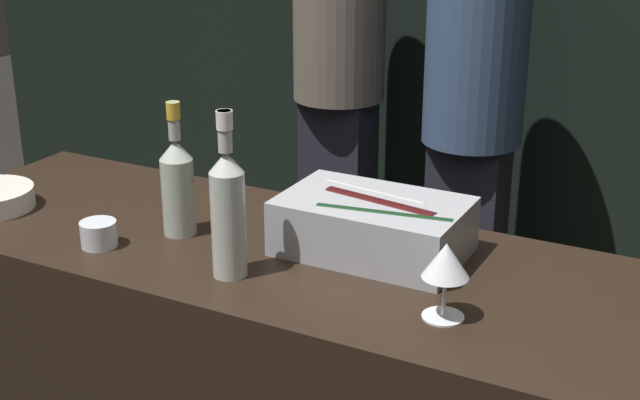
% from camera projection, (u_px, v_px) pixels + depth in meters
% --- Properties ---
extents(ice_bin_with_bottles, '(0.40, 0.25, 0.13)m').
position_uv_depth(ice_bin_with_bottles, '(374.00, 224.00, 1.95)').
color(ice_bin_with_bottles, '#9EA0A5').
rests_on(ice_bin_with_bottles, bar_counter).
extents(wine_glass, '(0.09, 0.09, 0.15)m').
position_uv_depth(wine_glass, '(446.00, 263.00, 1.65)').
color(wine_glass, silver).
rests_on(wine_glass, bar_counter).
extents(candle_votive, '(0.08, 0.08, 0.06)m').
position_uv_depth(candle_votive, '(99.00, 234.00, 1.99)').
color(candle_votive, silver).
rests_on(candle_votive, bar_counter).
extents(white_wine_bottle, '(0.07, 0.07, 0.35)m').
position_uv_depth(white_wine_bottle, '(228.00, 208.00, 1.81)').
color(white_wine_bottle, '#B2B7AD').
rests_on(white_wine_bottle, bar_counter).
extents(rose_wine_bottle, '(0.08, 0.08, 0.31)m').
position_uv_depth(rose_wine_bottle, '(178.00, 182.00, 2.03)').
color(rose_wine_bottle, '#9EA899').
rests_on(rose_wine_bottle, bar_counter).
extents(person_in_hoodie, '(0.39, 0.39, 1.82)m').
position_uv_depth(person_in_hoodie, '(339.00, 59.00, 3.78)').
color(person_in_hoodie, black).
rests_on(person_in_hoodie, ground_plane).
extents(person_blond_tee, '(0.40, 0.40, 1.67)m').
position_uv_depth(person_blond_tee, '(474.00, 101.00, 3.50)').
color(person_blond_tee, black).
rests_on(person_blond_tee, ground_plane).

